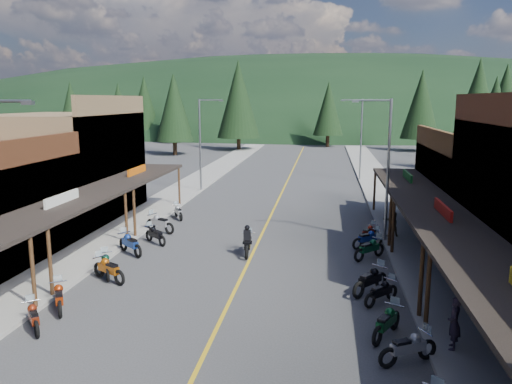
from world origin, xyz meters
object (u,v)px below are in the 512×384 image
at_px(shop_west_3, 65,166).
at_px(pine_9, 494,112).
at_px(bike_west_8, 106,264).
at_px(bike_east_6, 387,321).
at_px(pine_11, 477,107).
at_px(bike_west_9, 130,243).
at_px(pine_5, 505,99).
at_px(pedestrian_east_b, 391,220).
at_px(pedestrian_east_a, 454,323).
at_px(bike_west_12, 178,211).
at_px(pine_0, 71,108).
at_px(bike_east_8, 370,279).
at_px(bike_east_5, 408,346).
at_px(shop_east_3, 493,190).
at_px(bike_west_7, 109,268).
at_px(rider_on_bike, 248,242).
at_px(bike_east_11, 369,232).
at_px(bike_west_10, 155,234).
at_px(bike_west_6, 59,296).
at_px(pine_8, 119,115).
at_px(bike_west_11, 160,222).
at_px(bike_east_9, 369,248).
at_px(streetlight_3, 360,136).
at_px(pine_10, 174,108).
at_px(pine_4, 421,104).
at_px(streetlight_1, 202,141).
at_px(pine_3, 328,108).
at_px(pine_1, 175,103).
at_px(pine_7, 144,103).
at_px(bike_west_5, 33,316).
at_px(bike_east_10, 368,238).
at_px(bike_east_7, 381,291).
at_px(pine_2, 238,99).

xyz_separation_m(shop_west_3, pine_9, (37.78, 33.70, 2.86)).
bearing_deg(bike_west_8, bike_east_6, -48.67).
distance_m(pine_11, bike_west_9, 43.65).
xyz_separation_m(shop_west_3, pine_5, (47.78, 60.70, 4.47)).
bearing_deg(pedestrian_east_b, pedestrian_east_a, 76.96).
relative_size(bike_west_8, bike_west_12, 1.09).
bearing_deg(pine_0, bike_east_8, -53.63).
height_order(pine_0, bike_east_5, pine_0).
distance_m(shop_east_3, bike_west_7, 22.64).
distance_m(pine_5, rider_on_bike, 75.98).
xyz_separation_m(shop_east_3, bike_west_8, (-19.86, -10.81, -1.94)).
bearing_deg(bike_east_11, bike_west_10, -138.48).
height_order(pine_11, bike_west_6, pine_11).
bearing_deg(bike_west_6, pine_8, 79.32).
relative_size(bike_west_7, bike_west_8, 1.05).
height_order(rider_on_bike, pedestrian_east_a, pedestrian_east_a).
height_order(bike_west_11, bike_east_5, bike_west_11).
relative_size(bike_west_10, rider_on_bike, 0.89).
relative_size(bike_west_10, pedestrian_east_a, 1.16).
height_order(bike_east_8, bike_east_9, bike_east_8).
xyz_separation_m(pine_0, pedestrian_east_b, (47.49, -53.23, -5.39)).
relative_size(bike_west_6, pedestrian_east_b, 1.08).
distance_m(streetlight_3, pine_10, 32.06).
bearing_deg(bike_west_12, bike_east_5, -84.18).
xyz_separation_m(pine_10, bike_east_8, (23.62, -49.95, -6.15)).
bearing_deg(bike_east_9, pine_4, 123.42).
bearing_deg(streetlight_1, bike_west_8, -87.75).
distance_m(pine_3, pine_10, 27.20).
relative_size(shop_east_3, pine_8, 1.09).
xyz_separation_m(pine_0, pine_1, (16.00, 8.00, 0.75)).
bearing_deg(streetlight_1, bike_west_10, -85.33).
bearing_deg(pine_3, bike_east_5, -88.17).
xyz_separation_m(pine_7, bike_west_11, (25.83, -67.81, -6.60)).
bearing_deg(bike_east_9, pedestrian_east_a, -33.13).
relative_size(pine_4, pine_11, 1.01).
bearing_deg(bike_west_6, bike_east_5, -40.63).
relative_size(pine_5, bike_west_7, 6.42).
relative_size(pine_4, bike_west_5, 6.65).
height_order(bike_east_9, bike_east_10, bike_east_9).
bearing_deg(pine_8, bike_west_9, -66.54).
height_order(pine_0, bike_west_9, pine_0).
xyz_separation_m(bike_west_7, bike_east_8, (11.33, 0.16, 0.01)).
relative_size(pine_1, bike_east_8, 5.60).
distance_m(pine_0, bike_east_6, 80.44).
bearing_deg(streetlight_1, bike_west_9, -87.87).
height_order(bike_west_5, bike_east_7, bike_east_7).
bearing_deg(bike_east_8, bike_east_10, 125.60).
xyz_separation_m(pine_2, pine_4, (28.00, 2.00, -0.75)).
xyz_separation_m(streetlight_1, bike_west_8, (0.85, -21.51, -3.87)).
bearing_deg(pine_1, pine_2, -40.60).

